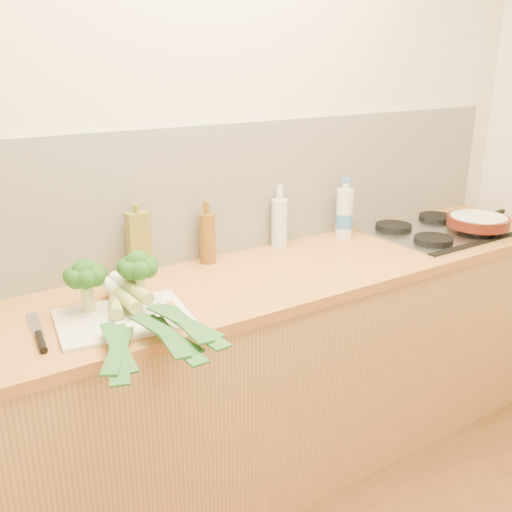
{
  "coord_description": "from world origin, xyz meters",
  "views": [
    {
      "loc": [
        -1.09,
        -0.5,
        1.69
      ],
      "look_at": [
        -0.05,
        1.1,
        1.02
      ],
      "focal_mm": 40.0,
      "sensor_mm": 36.0,
      "label": 1
    }
  ],
  "objects_px": {
    "gas_hob": "(435,231)",
    "chopping_board": "(123,318)",
    "skillet": "(478,221)",
    "chefs_knife": "(39,337)"
  },
  "relations": [
    {
      "from": "gas_hob",
      "to": "chopping_board",
      "type": "bearing_deg",
      "value": -176.58
    },
    {
      "from": "chopping_board",
      "to": "skillet",
      "type": "relative_size",
      "value": 0.98
    },
    {
      "from": "gas_hob",
      "to": "skillet",
      "type": "xyz_separation_m",
      "value": [
        0.16,
        -0.11,
        0.05
      ]
    },
    {
      "from": "chopping_board",
      "to": "chefs_knife",
      "type": "height_order",
      "value": "chefs_knife"
    },
    {
      "from": "chopping_board",
      "to": "skillet",
      "type": "xyz_separation_m",
      "value": [
        1.73,
        -0.02,
        0.06
      ]
    },
    {
      "from": "chefs_knife",
      "to": "skillet",
      "type": "height_order",
      "value": "skillet"
    },
    {
      "from": "chopping_board",
      "to": "chefs_knife",
      "type": "relative_size",
      "value": 1.34
    },
    {
      "from": "gas_hob",
      "to": "chefs_knife",
      "type": "distance_m",
      "value": 1.83
    },
    {
      "from": "gas_hob",
      "to": "chopping_board",
      "type": "relative_size",
      "value": 1.43
    },
    {
      "from": "gas_hob",
      "to": "chefs_knife",
      "type": "bearing_deg",
      "value": -177.23
    }
  ]
}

